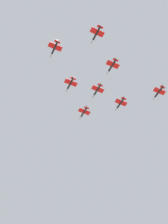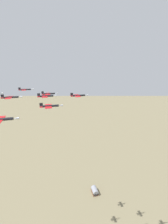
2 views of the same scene
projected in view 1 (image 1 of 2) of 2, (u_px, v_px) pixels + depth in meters
jet_lead at (84, 112)px, 223.02m from camera, size 9.28×12.43×2.57m
jet_port_inner at (70, 83)px, 205.71m from camera, size 9.28×12.43×2.57m
jet_starboard_inner at (120, 103)px, 216.48m from camera, size 9.28×12.43×2.57m
jet_port_outer at (97, 90)px, 211.49m from camera, size 9.28×12.43×2.57m
jet_starboard_outer at (55, 48)px, 190.25m from camera, size 9.28×12.43×2.57m
jet_center_rear at (159, 92)px, 211.47m from camera, size 9.28×12.43×2.57m
jet_port_trail at (112, 65)px, 199.65m from camera, size 9.28×12.43×2.57m
jet_starboard_trail at (97, 33)px, 185.44m from camera, size 9.28×12.43×2.57m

